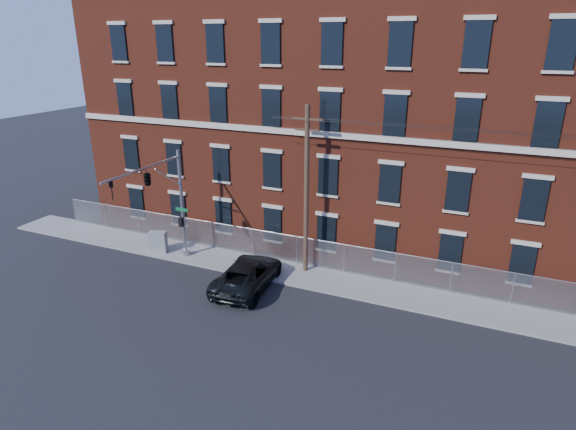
# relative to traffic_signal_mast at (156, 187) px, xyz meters

# --- Properties ---
(ground) EXTENTS (140.00, 140.00, 0.00)m
(ground) POSITION_rel_traffic_signal_mast_xyz_m (6.00, -2.18, -5.39)
(ground) COLOR black
(ground) RESTS_ON ground
(sidewalk) EXTENTS (65.00, 3.00, 0.12)m
(sidewalk) POSITION_rel_traffic_signal_mast_xyz_m (18.00, 2.82, -5.33)
(sidewalk) COLOR gray
(sidewalk) RESTS_ON ground
(mill_building) EXTENTS (55.30, 14.32, 16.30)m
(mill_building) POSITION_rel_traffic_signal_mast_xyz_m (18.00, 11.75, 2.76)
(mill_building) COLOR maroon
(mill_building) RESTS_ON ground
(chain_link_fence) EXTENTS (59.06, 0.06, 1.85)m
(chain_link_fence) POSITION_rel_traffic_signal_mast_xyz_m (18.00, 4.12, -4.33)
(chain_link_fence) COLOR #A5A8AD
(chain_link_fence) RESTS_ON ground
(traffic_signal_mast) EXTENTS (0.90, 6.75, 7.00)m
(traffic_signal_mast) POSITION_rel_traffic_signal_mast_xyz_m (0.00, 0.00, 0.00)
(traffic_signal_mast) COLOR #9EA0A5
(traffic_signal_mast) RESTS_ON ground
(utility_pole_near) EXTENTS (1.80, 0.28, 10.00)m
(utility_pole_near) POSITION_rel_traffic_signal_mast_xyz_m (8.00, 3.42, -0.05)
(utility_pole_near) COLOR #493524
(utility_pole_near) RESTS_ON ground
(pickup_truck) EXTENTS (3.11, 5.95, 1.60)m
(pickup_truck) POSITION_rel_traffic_signal_mast_xyz_m (5.67, 0.31, -4.59)
(pickup_truck) COLOR black
(pickup_truck) RESTS_ON ground
(utility_cabinet) EXTENTS (1.25, 0.87, 1.41)m
(utility_cabinet) POSITION_rel_traffic_signal_mast_xyz_m (-1.94, 2.02, -4.56)
(utility_cabinet) COLOR gray
(utility_cabinet) RESTS_ON sidewalk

